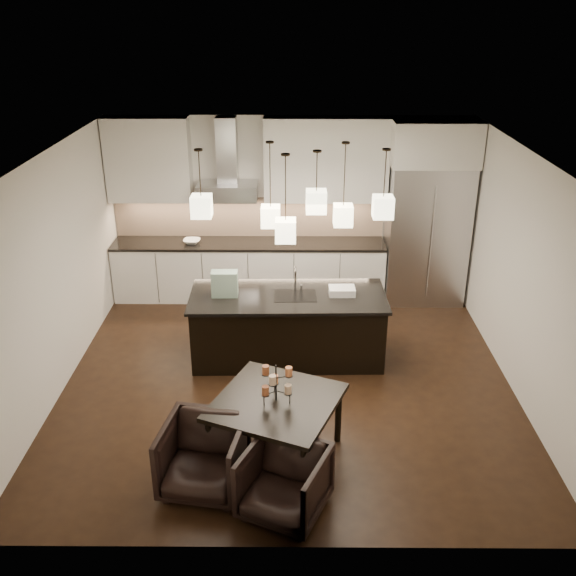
{
  "coord_description": "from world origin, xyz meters",
  "views": [
    {
      "loc": [
        0.05,
        -6.91,
        4.36
      ],
      "look_at": [
        0.0,
        0.2,
        1.15
      ],
      "focal_mm": 40.0,
      "sensor_mm": 36.0,
      "label": 1
    }
  ],
  "objects_px": {
    "refrigerator": "(426,234)",
    "dining_table": "(276,429)",
    "island_body": "(288,328)",
    "armchair_right": "(284,483)",
    "armchair_left": "(204,457)"
  },
  "relations": [
    {
      "from": "refrigerator",
      "to": "dining_table",
      "type": "xyz_separation_m",
      "value": [
        -2.21,
        -3.9,
        -0.73
      ]
    },
    {
      "from": "refrigerator",
      "to": "armchair_left",
      "type": "height_order",
      "value": "refrigerator"
    },
    {
      "from": "island_body",
      "to": "armchair_right",
      "type": "bearing_deg",
      "value": -91.41
    },
    {
      "from": "refrigerator",
      "to": "armchair_right",
      "type": "distance_m",
      "value": 5.2
    },
    {
      "from": "dining_table",
      "to": "armchair_left",
      "type": "xyz_separation_m",
      "value": [
        -0.69,
        -0.47,
        0.01
      ]
    },
    {
      "from": "armchair_left",
      "to": "armchair_right",
      "type": "bearing_deg",
      "value": -13.07
    },
    {
      "from": "refrigerator",
      "to": "island_body",
      "type": "bearing_deg",
      "value": -138.75
    },
    {
      "from": "dining_table",
      "to": "armchair_right",
      "type": "bearing_deg",
      "value": -60.88
    },
    {
      "from": "island_body",
      "to": "dining_table",
      "type": "bearing_deg",
      "value": -94.0
    },
    {
      "from": "dining_table",
      "to": "armchair_left",
      "type": "relative_size",
      "value": 1.47
    },
    {
      "from": "armchair_left",
      "to": "armchair_right",
      "type": "distance_m",
      "value": 0.84
    },
    {
      "from": "refrigerator",
      "to": "island_body",
      "type": "relative_size",
      "value": 0.88
    },
    {
      "from": "island_body",
      "to": "armchair_right",
      "type": "relative_size",
      "value": 3.32
    },
    {
      "from": "refrigerator",
      "to": "armchair_left",
      "type": "distance_m",
      "value": 5.29
    },
    {
      "from": "dining_table",
      "to": "refrigerator",
      "type": "bearing_deg",
      "value": 83.2
    }
  ]
}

